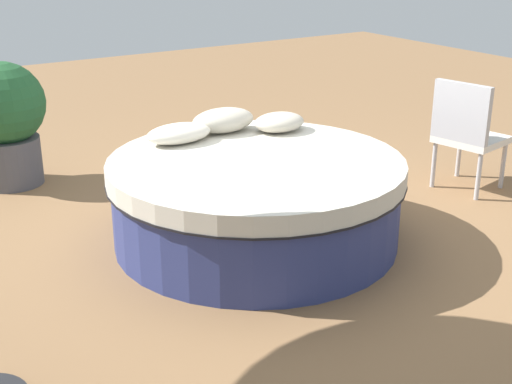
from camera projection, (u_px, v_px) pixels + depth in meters
name	position (u px, v px, depth m)	size (l,w,h in m)	color
ground_plane	(256.00, 240.00, 5.28)	(16.00, 16.00, 0.00)	olive
round_bed	(256.00, 199.00, 5.16)	(2.16, 2.16, 0.64)	navy
throw_pillow_0	(279.00, 122.00, 5.71)	(0.43, 0.33, 0.15)	beige
throw_pillow_1	(223.00, 120.00, 5.68)	(0.54, 0.33, 0.19)	beige
throw_pillow_2	(179.00, 133.00, 5.41)	(0.53, 0.30, 0.15)	silver
patio_chair	(466.00, 129.00, 6.07)	(0.59, 0.61, 0.98)	#B7B7BC
planter	(5.00, 118.00, 6.21)	(0.74, 0.74, 1.11)	#4C4C51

